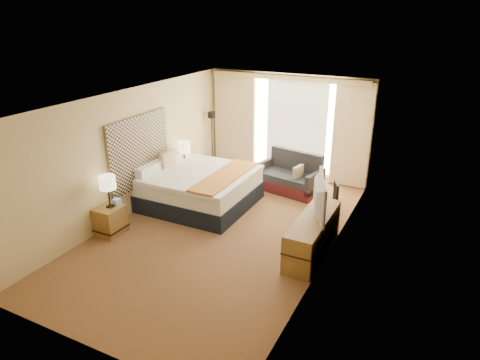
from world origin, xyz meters
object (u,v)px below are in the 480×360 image
at_px(nightstand_right, 183,178).
at_px(media_dresser, 313,235).
at_px(nightstand_left, 110,220).
at_px(lamp_right, 184,148).
at_px(loveseat, 290,178).
at_px(floor_lamp, 212,129).
at_px(lamp_left, 107,183).
at_px(bed, 198,187).
at_px(television, 315,196).
at_px(desk_chair, 329,207).

bearing_deg(nightstand_right, media_dresser, -21.40).
height_order(nightstand_left, lamp_right, lamp_right).
bearing_deg(loveseat, floor_lamp, -179.29).
bearing_deg(nightstand_left, floor_lamp, 90.43).
bearing_deg(lamp_left, nightstand_right, 90.70).
bearing_deg(lamp_right, bed, -39.80).
distance_m(loveseat, television, 2.80).
relative_size(floor_lamp, desk_chair, 1.72).
height_order(media_dresser, lamp_left, lamp_left).
xyz_separation_m(bed, lamp_left, (-0.78, -1.88, 0.64)).
bearing_deg(loveseat, bed, -122.24).
bearing_deg(nightstand_left, lamp_left, 28.08).
bearing_deg(lamp_right, media_dresser, -22.07).
relative_size(media_dresser, lamp_left, 2.81).
height_order(lamp_left, television, television).
height_order(nightstand_left, desk_chair, desk_chair).
distance_m(bed, lamp_right, 1.17).
distance_m(media_dresser, bed, 3.01).
xyz_separation_m(loveseat, floor_lamp, (-2.39, 0.44, 0.81)).
xyz_separation_m(media_dresser, desk_chair, (-0.04, 1.15, 0.06)).
distance_m(media_dresser, desk_chair, 1.15).
bearing_deg(nightstand_right, bed, -36.60).
relative_size(loveseat, desk_chair, 1.75).
distance_m(loveseat, floor_lamp, 2.56).
bearing_deg(television, nightstand_left, 88.16).
distance_m(bed, loveseat, 2.26).
distance_m(nightstand_right, lamp_right, 0.76).
xyz_separation_m(nightstand_right, lamp_right, (0.05, 0.03, 0.76)).
relative_size(media_dresser, desk_chair, 1.96).
bearing_deg(loveseat, nightstand_right, -145.07).
height_order(loveseat, floor_lamp, floor_lamp).
height_order(nightstand_left, bed, bed).
relative_size(nightstand_left, floor_lamp, 0.35).
height_order(nightstand_right, floor_lamp, floor_lamp).
distance_m(bed, desk_chair, 2.87).
height_order(nightstand_left, nightstand_right, same).
bearing_deg(lamp_right, television, -20.61).
bearing_deg(desk_chair, lamp_right, 150.45).
bearing_deg(lamp_right, nightstand_right, -152.27).
relative_size(nightstand_left, nightstand_right, 1.00).
relative_size(nightstand_right, lamp_left, 0.86).
bearing_deg(nightstand_right, loveseat, 23.87).
bearing_deg(bed, nightstand_left, -113.04).
distance_m(nightstand_left, lamp_right, 2.64).
distance_m(nightstand_left, media_dresser, 3.85).
relative_size(nightstand_left, lamp_left, 0.86).
bearing_deg(nightstand_right, desk_chair, -4.64).
height_order(nightstand_right, bed, bed).
distance_m(bed, lamp_left, 2.14).
distance_m(floor_lamp, desk_chair, 4.16).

